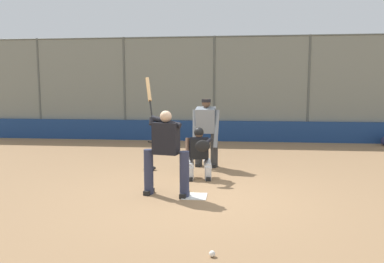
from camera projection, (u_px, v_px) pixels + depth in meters
ground_plane at (195, 197)px, 6.68m from camera, size 160.00×160.00×0.00m
home_plate_marker at (195, 196)px, 6.68m from camera, size 0.43×0.43×0.01m
backstop_fence at (214, 86)px, 13.42m from camera, size 19.92×0.08×3.74m
padding_wall at (214, 131)px, 13.51m from camera, size 19.44×0.18×0.72m
bleachers_beyond at (274, 125)px, 15.48m from camera, size 13.89×1.95×1.16m
batter_at_plate at (166, 150)px, 6.66m from camera, size 0.91×0.78×2.13m
catcher_behind_plate at (199, 152)px, 7.94m from camera, size 0.60×0.70×1.09m
umpire_home at (206, 131)px, 9.05m from camera, size 0.67×0.46×1.66m
spare_bat_near_backstop at (155, 144)px, 12.69m from camera, size 0.55×0.66×0.07m
fielding_glove_on_dirt at (149, 168)px, 8.78m from camera, size 0.28×0.22×0.10m
baseball_loose at (212, 254)px, 4.31m from camera, size 0.07×0.07×0.07m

